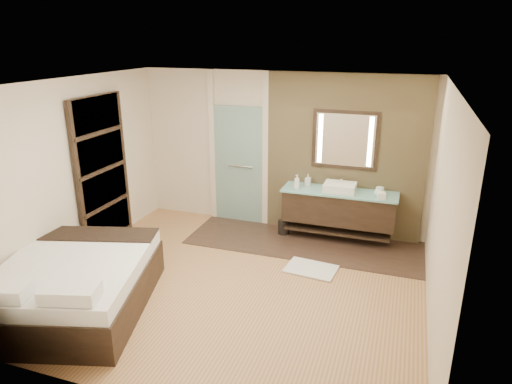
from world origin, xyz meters
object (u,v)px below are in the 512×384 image
(vanity, at_px, (339,207))
(waste_bin, at_px, (284,227))
(mirror_unit, at_px, (345,140))
(bed, at_px, (75,285))

(vanity, distance_m, waste_bin, 1.02)
(waste_bin, bearing_deg, mirror_unit, 18.71)
(mirror_unit, relative_size, waste_bin, 4.27)
(mirror_unit, bearing_deg, waste_bin, -161.29)
(vanity, xyz_separation_m, mirror_unit, (0.00, 0.24, 1.07))
(vanity, relative_size, waste_bin, 7.46)
(mirror_unit, bearing_deg, vanity, -90.00)
(vanity, bearing_deg, mirror_unit, 90.00)
(bed, bearing_deg, vanity, 32.52)
(mirror_unit, height_order, waste_bin, mirror_unit)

